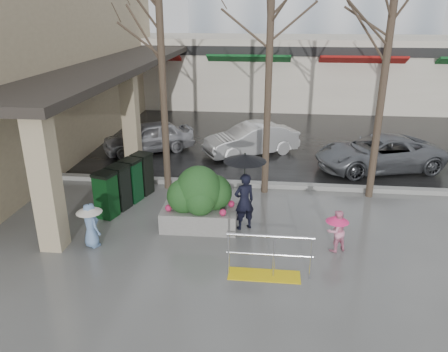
% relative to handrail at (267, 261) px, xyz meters
% --- Properties ---
extents(ground, '(120.00, 120.00, 0.00)m').
position_rel_handrail_xyz_m(ground, '(-1.36, 1.20, -0.38)').
color(ground, '#51514F').
rests_on(ground, ground).
extents(street_asphalt, '(120.00, 36.00, 0.01)m').
position_rel_handrail_xyz_m(street_asphalt, '(-1.36, 23.20, -0.37)').
color(street_asphalt, black).
rests_on(street_asphalt, ground).
extents(curb, '(120.00, 0.30, 0.15)m').
position_rel_handrail_xyz_m(curb, '(-1.36, 5.20, -0.30)').
color(curb, gray).
rests_on(curb, ground).
extents(near_building, '(6.00, 18.00, 8.00)m').
position_rel_handrail_xyz_m(near_building, '(-10.36, 9.20, 3.62)').
color(near_building, tan).
rests_on(near_building, ground).
extents(canopy_slab, '(2.80, 18.00, 0.25)m').
position_rel_handrail_xyz_m(canopy_slab, '(-6.16, 9.20, 3.25)').
color(canopy_slab, '#2D2823').
rests_on(canopy_slab, pillar_front).
extents(pillar_front, '(0.55, 0.55, 3.50)m').
position_rel_handrail_xyz_m(pillar_front, '(-5.26, 0.70, 1.37)').
color(pillar_front, tan).
rests_on(pillar_front, ground).
extents(pillar_back, '(0.55, 0.55, 3.50)m').
position_rel_handrail_xyz_m(pillar_back, '(-5.26, 7.20, 1.37)').
color(pillar_back, tan).
rests_on(pillar_back, ground).
extents(storefront_row, '(34.00, 6.74, 4.00)m').
position_rel_handrail_xyz_m(storefront_row, '(0.64, 19.17, 1.64)').
color(storefront_row, beige).
rests_on(storefront_row, ground).
extents(handrail, '(1.90, 0.50, 1.03)m').
position_rel_handrail_xyz_m(handrail, '(0.00, 0.00, 0.00)').
color(handrail, yellow).
rests_on(handrail, ground).
extents(tree_west, '(3.20, 3.20, 6.80)m').
position_rel_handrail_xyz_m(tree_west, '(-3.36, 4.80, 4.71)').
color(tree_west, '#382B21').
rests_on(tree_west, ground).
extents(tree_midwest, '(3.20, 3.20, 7.00)m').
position_rel_handrail_xyz_m(tree_midwest, '(-0.16, 4.80, 4.86)').
color(tree_midwest, '#382B21').
rests_on(tree_midwest, ground).
extents(tree_mideast, '(3.20, 3.20, 6.50)m').
position_rel_handrail_xyz_m(tree_mideast, '(3.14, 4.80, 4.48)').
color(tree_mideast, '#382B21').
rests_on(tree_mideast, ground).
extents(woman, '(1.11, 1.11, 2.15)m').
position_rel_handrail_xyz_m(woman, '(-0.66, 2.20, 0.90)').
color(woman, black).
rests_on(woman, ground).
extents(child_pink, '(0.65, 0.60, 1.07)m').
position_rel_handrail_xyz_m(child_pink, '(1.64, 1.30, 0.23)').
color(child_pink, pink).
rests_on(child_pink, ground).
extents(child_blue, '(0.67, 0.64, 1.15)m').
position_rel_handrail_xyz_m(child_blue, '(-4.36, 0.86, 0.30)').
color(child_blue, '#6688B6').
rests_on(child_blue, ground).
extents(planter, '(2.03, 1.19, 1.76)m').
position_rel_handrail_xyz_m(planter, '(-1.85, 2.12, 0.46)').
color(planter, gray).
rests_on(planter, ground).
extents(news_boxes, '(1.21, 2.43, 1.33)m').
position_rel_handrail_xyz_m(news_boxes, '(-4.30, 3.38, 0.29)').
color(news_boxes, '#0D3B16').
rests_on(news_boxes, ground).
extents(car_a, '(3.95, 3.14, 1.26)m').
position_rel_handrail_xyz_m(car_a, '(-5.02, 8.54, 0.25)').
color(car_a, '#A3A4A8').
rests_on(car_a, ground).
extents(car_b, '(3.99, 3.03, 1.26)m').
position_rel_handrail_xyz_m(car_b, '(-0.80, 8.65, 0.25)').
color(car_b, silver).
rests_on(car_b, ground).
extents(car_c, '(4.93, 3.22, 1.26)m').
position_rel_handrail_xyz_m(car_c, '(3.90, 7.35, 0.25)').
color(car_c, slate).
rests_on(car_c, ground).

